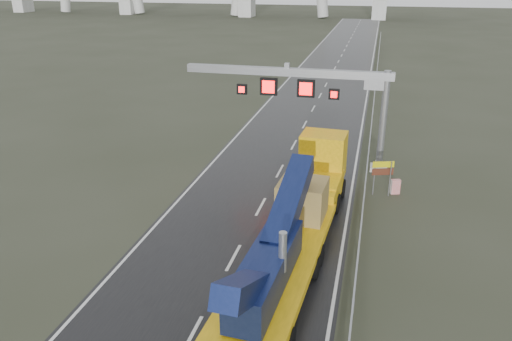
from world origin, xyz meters
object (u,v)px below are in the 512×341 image
(heavy_haul_truck, at_px, (296,218))
(exit_sign_pair, at_px, (383,171))
(sign_gantry, at_px, (316,90))
(striped_barrier, at_px, (395,187))

(heavy_haul_truck, relative_size, exit_sign_pair, 8.90)
(heavy_haul_truck, height_order, exit_sign_pair, heavy_haul_truck)
(sign_gantry, height_order, striped_barrier, sign_gantry)
(striped_barrier, bearing_deg, heavy_haul_truck, -139.07)
(sign_gantry, relative_size, exit_sign_pair, 6.30)
(exit_sign_pair, bearing_deg, striped_barrier, 9.28)
(heavy_haul_truck, relative_size, striped_barrier, 21.71)
(heavy_haul_truck, height_order, striped_barrier, heavy_haul_truck)
(sign_gantry, xyz_separation_m, heavy_haul_truck, (0.80, -12.52, -3.71))
(exit_sign_pair, distance_m, striped_barrier, 1.55)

